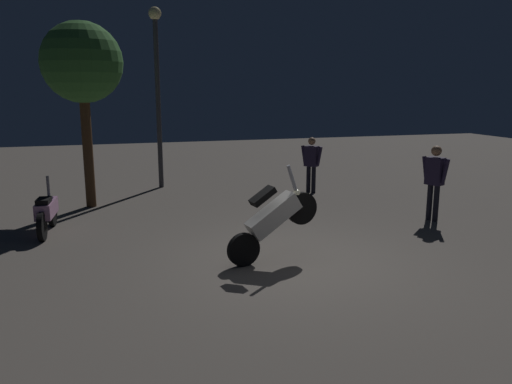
% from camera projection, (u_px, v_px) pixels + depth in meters
% --- Properties ---
extents(ground_plane, '(40.00, 40.00, 0.00)m').
position_uv_depth(ground_plane, '(296.00, 263.00, 8.44)').
color(ground_plane, '#605951').
extents(motorcycle_white_foreground, '(1.65, 0.46, 1.63)m').
position_uv_depth(motorcycle_white_foreground, '(273.00, 219.00, 8.38)').
color(motorcycle_white_foreground, black).
rests_on(motorcycle_white_foreground, ground_plane).
extents(motorcycle_pink_parked_left, '(0.38, 1.66, 1.11)m').
position_uv_depth(motorcycle_pink_parked_left, '(47.00, 212.00, 10.10)').
color(motorcycle_pink_parked_left, black).
rests_on(motorcycle_pink_parked_left, ground_plane).
extents(person_rider_beside, '(0.49, 0.56, 1.56)m').
position_uv_depth(person_rider_beside, '(311.00, 160.00, 13.93)').
color(person_rider_beside, black).
rests_on(person_rider_beside, ground_plane).
extents(person_bystander_far, '(0.36, 0.65, 1.67)m').
position_uv_depth(person_bystander_far, '(435.00, 176.00, 10.95)').
color(person_bystander_far, black).
rests_on(person_bystander_far, ground_plane).
extents(streetlamp_near, '(0.36, 0.36, 5.10)m').
position_uv_depth(streetlamp_near, '(157.00, 76.00, 14.27)').
color(streetlamp_near, '#38383D').
rests_on(streetlamp_near, ground_plane).
extents(tree_left_bg, '(1.90, 1.90, 4.43)m').
position_uv_depth(tree_left_bg, '(82.00, 64.00, 11.77)').
color(tree_left_bg, '#4C331E').
rests_on(tree_left_bg, ground_plane).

